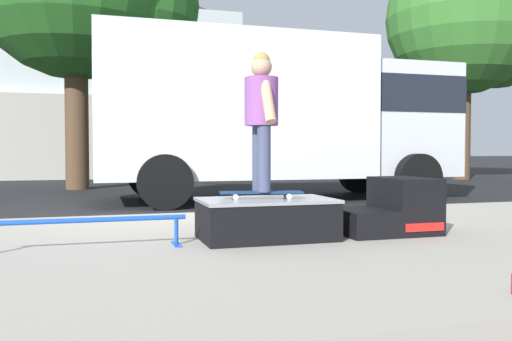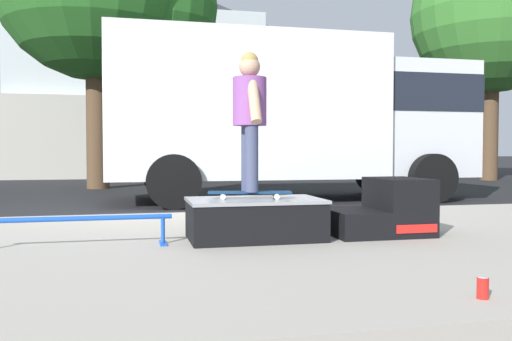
# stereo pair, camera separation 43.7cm
# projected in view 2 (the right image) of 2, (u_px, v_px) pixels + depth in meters

# --- Properties ---
(ground_plane) EXTENTS (140.00, 140.00, 0.00)m
(ground_plane) POSITION_uv_depth(u_px,v_px,m) (136.00, 218.00, 7.61)
(ground_plane) COLOR black
(sidewalk_slab) EXTENTS (50.00, 5.00, 0.12)m
(sidewalk_slab) POSITION_uv_depth(u_px,v_px,m) (138.00, 253.00, 4.69)
(sidewalk_slab) COLOR #A8A093
(sidewalk_slab) RESTS_ON ground
(skate_box) EXTENTS (1.26, 0.76, 0.38)m
(skate_box) POSITION_uv_depth(u_px,v_px,m) (255.00, 217.00, 5.06)
(skate_box) COLOR black
(skate_box) RESTS_ON sidewalk_slab
(kicker_ramp) EXTENTS (0.96, 0.72, 0.56)m
(kicker_ramp) POSITION_uv_depth(u_px,v_px,m) (385.00, 211.00, 5.36)
(kicker_ramp) COLOR black
(kicker_ramp) RESTS_ON sidewalk_slab
(grind_rail) EXTENTS (1.65, 0.28, 0.27)m
(grind_rail) POSITION_uv_depth(u_px,v_px,m) (75.00, 223.00, 4.63)
(grind_rail) COLOR blue
(grind_rail) RESTS_ON sidewalk_slab
(skateboard) EXTENTS (0.80, 0.34, 0.07)m
(skateboard) POSITION_uv_depth(u_px,v_px,m) (250.00, 193.00, 5.05)
(skateboard) COLOR navy
(skateboard) RESTS_ON skate_box
(skater_kid) EXTENTS (0.32, 0.67, 1.30)m
(skater_kid) POSITION_uv_depth(u_px,v_px,m) (250.00, 110.00, 5.02)
(skater_kid) COLOR #3F4766
(skater_kid) RESTS_ON skateboard
(soda_can) EXTENTS (0.07, 0.07, 0.13)m
(soda_can) POSITION_uv_depth(u_px,v_px,m) (483.00, 288.00, 3.03)
(soda_can) COLOR red
(soda_can) RESTS_ON sidewalk_slab
(box_truck) EXTENTS (6.91, 2.63, 3.05)m
(box_truck) POSITION_uv_depth(u_px,v_px,m) (292.00, 112.00, 10.36)
(box_truck) COLOR silver
(box_truck) RESTS_ON ground
(street_tree_neighbour) EXTENTS (5.49, 4.99, 7.79)m
(street_tree_neighbour) POSITION_uv_depth(u_px,v_px,m) (499.00, 20.00, 17.20)
(street_tree_neighbour) COLOR brown
(street_tree_neighbour) RESTS_ON ground
(house_behind) EXTENTS (9.54, 8.23, 8.40)m
(house_behind) POSITION_uv_depth(u_px,v_px,m) (139.00, 71.00, 22.16)
(house_behind) COLOR silver
(house_behind) RESTS_ON ground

